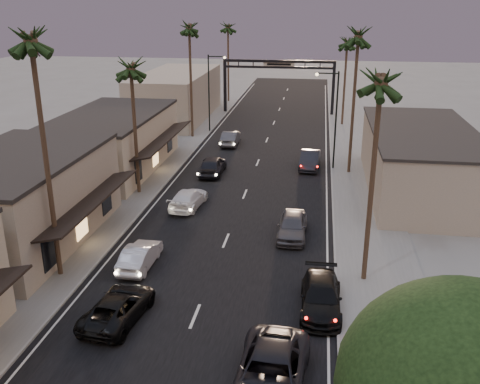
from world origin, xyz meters
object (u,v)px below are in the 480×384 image
(palm_lb, at_px, (30,33))
(curbside_near, at_px, (270,374))
(streetlight_right, at_px, (333,113))
(palm_ra, at_px, (382,75))
(streetlight_left, at_px, (211,87))
(curbside_black, at_px, (321,297))
(palm_rc, at_px, (348,39))
(oncoming_pickup, at_px, (118,307))
(palm_lc, at_px, (130,62))
(palm_far, at_px, (228,24))
(oncoming_silver, at_px, (140,256))
(arch, at_px, (279,73))
(palm_rb, at_px, (359,31))
(palm_ld, at_px, (189,24))

(palm_lb, height_order, curbside_near, palm_lb)
(streetlight_right, bearing_deg, palm_ra, -85.43)
(streetlight_left, xyz_separation_m, curbside_black, (13.12, -37.42, -4.59))
(palm_rc, relative_size, oncoming_pickup, 2.43)
(palm_lc, height_order, palm_far, palm_far)
(palm_far, distance_m, oncoming_silver, 55.48)
(palm_ra, height_order, palm_far, same)
(arch, xyz_separation_m, palm_ra, (8.60, -46.00, 5.91))
(streetlight_left, xyz_separation_m, palm_rc, (15.52, 6.00, 5.14))
(palm_rb, bearing_deg, palm_lc, -155.06)
(palm_lc, bearing_deg, streetlight_right, 30.11)
(palm_ra, relative_size, curbside_near, 2.17)
(streetlight_left, height_order, palm_rc, palm_rc)
(palm_lb, bearing_deg, arch, 79.84)
(streetlight_right, bearing_deg, palm_ld, 147.21)
(palm_far, height_order, oncoming_silver, palm_far)
(oncoming_pickup, bearing_deg, palm_ra, -148.00)
(streetlight_left, bearing_deg, arch, 60.03)
(palm_far, xyz_separation_m, oncoming_silver, (3.91, -54.29, -10.73))
(palm_ra, bearing_deg, palm_rc, 90.00)
(streetlight_left, distance_m, palm_ld, 7.88)
(arch, xyz_separation_m, streetlight_right, (6.92, -25.00, -0.20))
(palm_far, bearing_deg, oncoming_pickup, -85.56)
(palm_lb, bearing_deg, streetlight_right, 55.99)
(arch, relative_size, streetlight_right, 1.69)
(palm_ld, xyz_separation_m, oncoming_silver, (4.21, -31.29, -11.71))
(palm_ra, height_order, oncoming_pickup, palm_ra)
(palm_ld, bearing_deg, streetlight_left, 60.75)
(oncoming_silver, relative_size, curbside_black, 0.85)
(streetlight_left, height_order, oncoming_silver, streetlight_left)
(palm_rc, height_order, curbside_black, palm_rc)
(palm_ld, bearing_deg, curbside_black, -66.74)
(palm_ld, bearing_deg, oncoming_pickup, -82.35)
(streetlight_right, distance_m, curbside_near, 31.33)
(oncoming_silver, bearing_deg, palm_rc, -106.94)
(palm_rb, bearing_deg, streetlight_left, 137.95)
(palm_lc, xyz_separation_m, palm_rb, (17.20, 8.00, 1.95))
(streetlight_left, xyz_separation_m, palm_ld, (-1.68, -3.00, 7.09))
(palm_lb, relative_size, oncoming_pickup, 3.03)
(palm_far, relative_size, oncoming_pickup, 2.63)
(streetlight_right, distance_m, palm_far, 36.85)
(palm_far, bearing_deg, curbside_black, -75.83)
(arch, relative_size, streetlight_left, 1.69)
(palm_rb, bearing_deg, curbside_near, -98.32)
(curbside_near, bearing_deg, oncoming_pickup, 155.75)
(streetlight_left, distance_m, palm_ra, 37.87)
(oncoming_silver, bearing_deg, streetlight_right, -117.05)
(oncoming_pickup, xyz_separation_m, curbside_near, (7.88, -4.10, 0.15))
(streetlight_right, bearing_deg, oncoming_pickup, -111.54)
(palm_ld, distance_m, palm_rc, 19.51)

